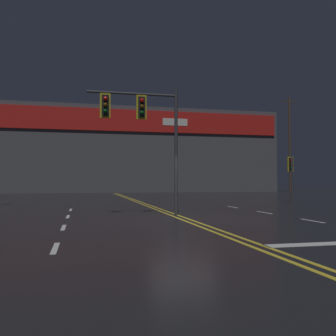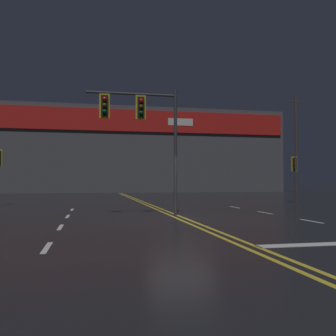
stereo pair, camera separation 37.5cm
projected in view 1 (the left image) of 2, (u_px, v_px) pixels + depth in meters
ground_plane at (183, 219)px, 14.10m from camera, size 200.00×200.00×0.00m
road_markings at (211, 221)px, 13.22m from camera, size 12.70×60.00×0.01m
traffic_signal_median at (140, 119)px, 15.31m from camera, size 3.74×0.36×5.24m
traffic_signal_corner_northeast at (291, 169)px, 25.02m from camera, size 0.42×0.36×3.05m
building_backdrop at (111, 152)px, 50.38m from camera, size 43.73×10.23×10.75m
utility_pole_row at (131, 142)px, 44.94m from camera, size 47.36×0.26×12.61m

